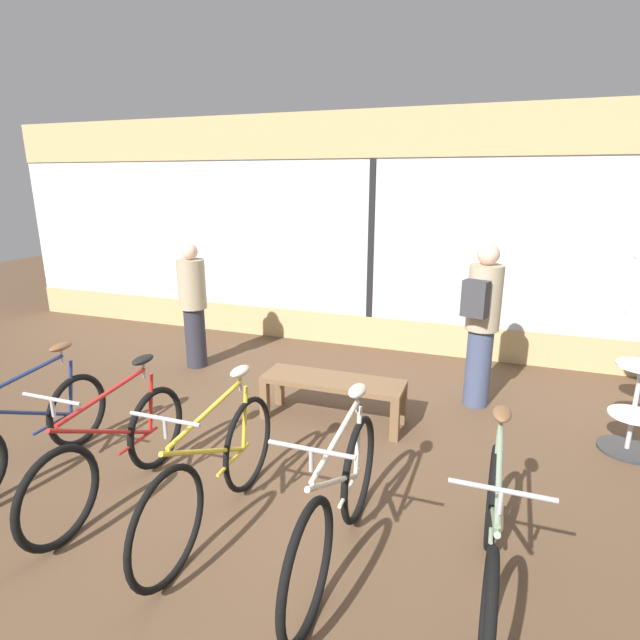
% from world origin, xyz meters
% --- Properties ---
extents(ground_plane, '(24.00, 24.00, 0.00)m').
position_xyz_m(ground_plane, '(0.00, 0.00, 0.00)').
color(ground_plane, brown).
extents(shop_back_wall, '(12.00, 0.08, 3.20)m').
position_xyz_m(shop_back_wall, '(0.00, 3.55, 1.64)').
color(shop_back_wall, tan).
rests_on(shop_back_wall, ground_plane).
extents(bicycle_far_left, '(0.46, 1.70, 1.01)m').
position_xyz_m(bicycle_far_left, '(-1.78, -0.52, 0.37)').
color(bicycle_far_left, black).
rests_on(bicycle_far_left, ground_plane).
extents(bicycle_left, '(0.46, 1.69, 1.02)m').
position_xyz_m(bicycle_left, '(-0.90, -0.55, 0.38)').
color(bicycle_left, black).
rests_on(bicycle_left, ground_plane).
extents(bicycle_center, '(0.46, 1.75, 1.05)m').
position_xyz_m(bicycle_center, '(-0.03, -0.57, 0.41)').
color(bicycle_center, black).
rests_on(bicycle_center, ground_plane).
extents(bicycle_right, '(0.46, 1.74, 1.06)m').
position_xyz_m(bicycle_right, '(0.87, -0.62, 0.41)').
color(bicycle_right, black).
rests_on(bicycle_right, ground_plane).
extents(bicycle_far_right, '(0.46, 1.70, 1.02)m').
position_xyz_m(bicycle_far_right, '(1.76, -0.59, 0.38)').
color(bicycle_far_right, black).
rests_on(bicycle_far_right, ground_plane).
extents(display_bench, '(1.40, 0.44, 0.45)m').
position_xyz_m(display_bench, '(0.24, 1.19, 0.37)').
color(display_bench, brown).
rests_on(display_bench, ground_plane).
extents(customer_near_rack, '(0.43, 0.55, 1.73)m').
position_xyz_m(customer_near_rack, '(1.55, 2.05, 0.93)').
color(customer_near_rack, '#424C6B').
rests_on(customer_near_rack, ground_plane).
extents(customer_by_window, '(0.48, 0.48, 1.58)m').
position_xyz_m(customer_by_window, '(-1.90, 2.04, 0.83)').
color(customer_by_window, '#2D2D38').
rests_on(customer_by_window, ground_plane).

